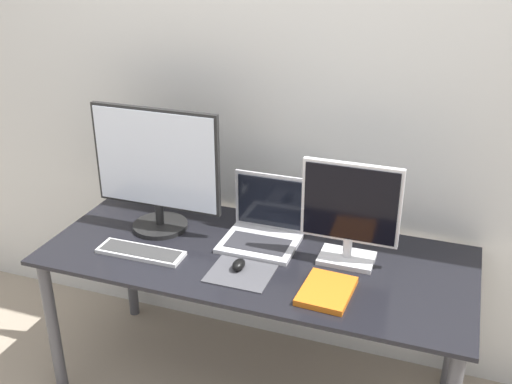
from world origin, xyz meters
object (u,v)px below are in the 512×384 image
monitor_left (156,169)px  monitor_right (350,212)px  laptop (264,226)px  book (327,291)px  keyboard (141,252)px  mouse (239,265)px

monitor_left → monitor_right: 0.84m
laptop → book: laptop is taller
monitor_right → laptop: monitor_right is taller
monitor_left → book: size_ratio=2.35×
keyboard → mouse: (0.42, 0.02, 0.01)m
monitor_left → keyboard: monitor_left is taller
laptop → mouse: size_ratio=4.16×
monitor_right → laptop: 0.40m
laptop → mouse: (-0.01, -0.27, -0.04)m
keyboard → mouse: size_ratio=4.84×
monitor_right → keyboard: 0.86m
monitor_right → laptop: bearing=172.0°
monitor_left → laptop: monitor_left is taller
laptop → monitor_right: bearing=-8.0°
laptop → monitor_left: bearing=-173.7°
laptop → mouse: bearing=-92.4°
monitor_right → laptop: (-0.37, 0.05, -0.15)m
monitor_left → book: monitor_left is taller
monitor_left → keyboard: bearing=-81.6°
laptop → keyboard: size_ratio=0.86×
monitor_right → keyboard: monitor_right is taller
monitor_right → keyboard: (-0.80, -0.24, -0.21)m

